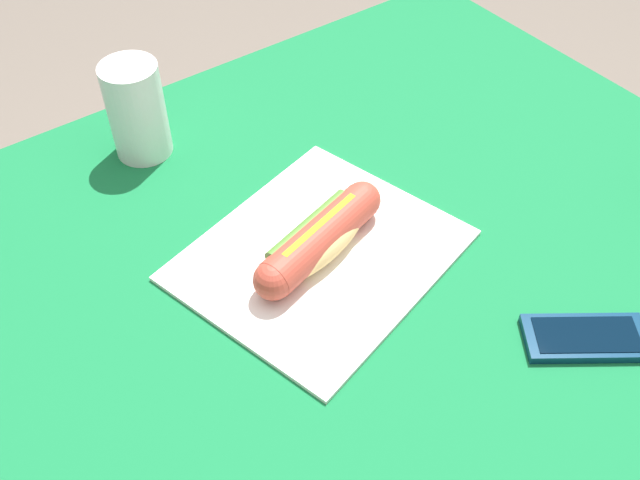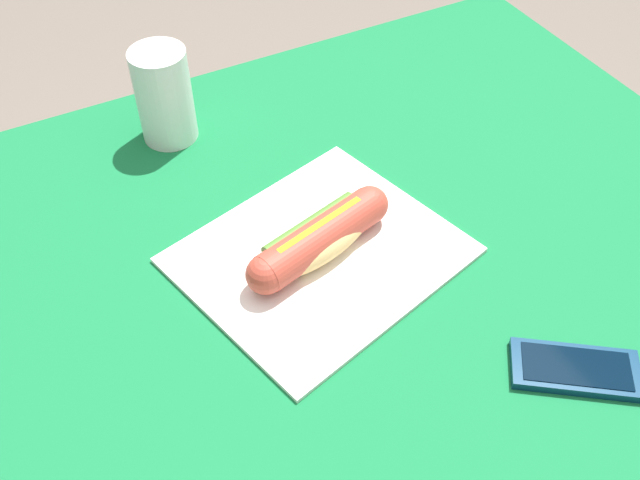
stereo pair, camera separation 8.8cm
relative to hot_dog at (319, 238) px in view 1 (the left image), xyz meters
The scene contains 5 objects.
dining_table 0.19m from the hot_dog, 12.14° to the right, with size 1.05×0.91×0.76m.
paper_wrapper 0.03m from the hot_dog, 74.86° to the right, with size 0.32×0.27×0.01m, color white.
hot_dog is the anchor object (origin of this frame).
cell_phone 0.32m from the hot_dog, 59.38° to the right, with size 0.15×0.13×0.01m.
drinking_cup 0.33m from the hot_dog, 104.42° to the left, with size 0.08×0.08×0.14m, color white.
Camera 1 is at (-0.43, -0.47, 1.43)m, focal length 40.90 mm.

